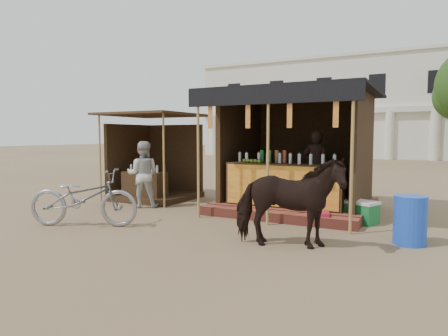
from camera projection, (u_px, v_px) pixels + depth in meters
ground at (182, 236)px, 7.04m from camera, size 120.00×120.00×0.00m
main_stall at (296, 167)px, 9.46m from camera, size 3.60×3.61×2.78m
secondary_stall at (152, 168)px, 11.30m from camera, size 2.40×2.40×2.38m
cow at (288, 202)px, 6.28m from camera, size 1.87×1.21×1.46m
motorbike at (84, 198)px, 7.82m from camera, size 2.26×1.55×1.13m
bystander at (143, 174)px, 9.89m from camera, size 1.00×0.92×1.64m
blue_barrel at (410, 220)px, 6.51m from camera, size 0.65×0.65×0.80m
red_crate at (318, 219)px, 7.92m from camera, size 0.51×0.48×0.27m
cooler at (361, 212)px, 8.11m from camera, size 0.76×0.66×0.46m
background_building at (357, 110)px, 34.10m from camera, size 26.00×7.45×8.18m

